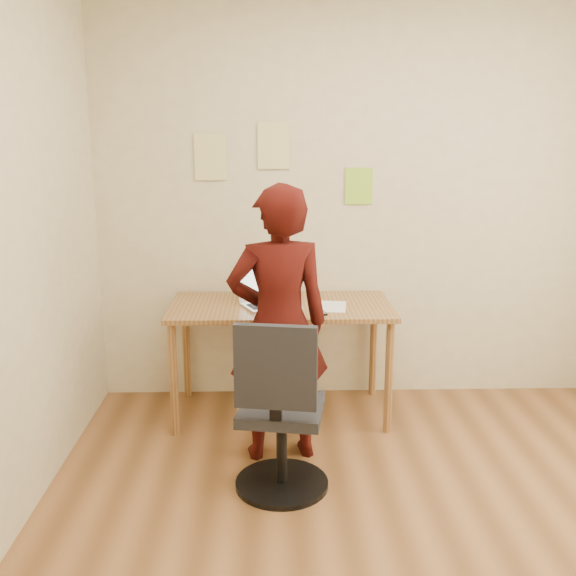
{
  "coord_description": "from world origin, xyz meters",
  "views": [
    {
      "loc": [
        -0.58,
        -2.55,
        1.79
      ],
      "look_at": [
        -0.49,
        0.95,
        0.95
      ],
      "focal_mm": 40.0,
      "sensor_mm": 36.0,
      "label": 1
    }
  ],
  "objects_px": {
    "laptop": "(268,297)",
    "office_chair": "(280,420)",
    "phone": "(320,312)",
    "person": "(278,325)",
    "desk": "(281,318)"
  },
  "relations": [
    {
      "from": "phone",
      "to": "person",
      "type": "relative_size",
      "value": 0.09
    },
    {
      "from": "laptop",
      "to": "office_chair",
      "type": "xyz_separation_m",
      "value": [
        0.06,
        -0.97,
        -0.39
      ]
    },
    {
      "from": "desk",
      "to": "phone",
      "type": "bearing_deg",
      "value": -42.11
    },
    {
      "from": "phone",
      "to": "office_chair",
      "type": "relative_size",
      "value": 0.15
    },
    {
      "from": "phone",
      "to": "person",
      "type": "distance_m",
      "value": 0.43
    },
    {
      "from": "laptop",
      "to": "person",
      "type": "xyz_separation_m",
      "value": [
        0.06,
        -0.56,
        -0.02
      ]
    },
    {
      "from": "phone",
      "to": "person",
      "type": "bearing_deg",
      "value": -137.73
    },
    {
      "from": "laptop",
      "to": "office_chair",
      "type": "relative_size",
      "value": 0.46
    },
    {
      "from": "phone",
      "to": "office_chair",
      "type": "height_order",
      "value": "office_chair"
    },
    {
      "from": "phone",
      "to": "person",
      "type": "height_order",
      "value": "person"
    },
    {
      "from": "laptop",
      "to": "person",
      "type": "height_order",
      "value": "person"
    },
    {
      "from": "laptop",
      "to": "desk",
      "type": "bearing_deg",
      "value": -23.2
    },
    {
      "from": "person",
      "to": "desk",
      "type": "bearing_deg",
      "value": -100.6
    },
    {
      "from": "office_chair",
      "to": "desk",
      "type": "bearing_deg",
      "value": 98.08
    },
    {
      "from": "desk",
      "to": "person",
      "type": "distance_m",
      "value": 0.57
    }
  ]
}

